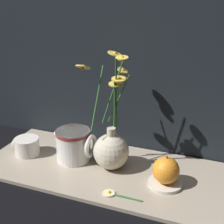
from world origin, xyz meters
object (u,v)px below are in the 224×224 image
Objects in this scene: vase_with_flowers at (111,148)px; orange_fruit at (166,170)px; ceramic_pitcher at (74,144)px; yellow_mug at (27,146)px.

orange_fruit is at bearing -10.65° from vase_with_flowers.
ceramic_pitcher is at bearing 179.61° from vase_with_flowers.
orange_fruit is (0.33, -0.04, -0.01)m from ceramic_pitcher.
vase_with_flowers reaches higher than orange_fruit.
yellow_mug is 0.68× the size of ceramic_pitcher.
orange_fruit is (0.19, -0.04, -0.02)m from vase_with_flowers.
vase_with_flowers is 0.19m from orange_fruit.
vase_with_flowers is 0.14m from ceramic_pitcher.
vase_with_flowers is 2.62× the size of ceramic_pitcher.
ceramic_pitcher is (-0.14, 0.00, -0.01)m from vase_with_flowers.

